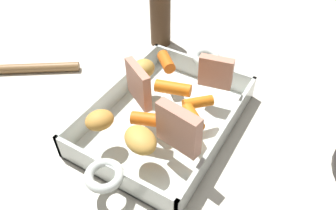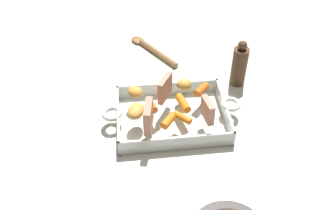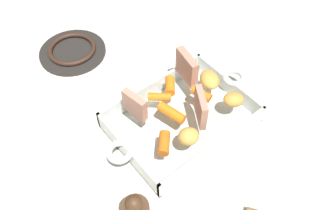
# 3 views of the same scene
# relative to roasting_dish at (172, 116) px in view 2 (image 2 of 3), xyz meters

# --- Properties ---
(ground_plane) EXTENTS (2.34, 2.34, 0.00)m
(ground_plane) POSITION_rel_roasting_dish_xyz_m (0.00, 0.00, -0.02)
(ground_plane) COLOR silver
(roasting_dish) EXTENTS (0.39, 0.23, 0.05)m
(roasting_dish) POSITION_rel_roasting_dish_xyz_m (0.00, 0.00, 0.00)
(roasting_dish) COLOR silver
(roasting_dish) RESTS_ON ground_plane
(roast_slice_thick) EXTENTS (0.03, 0.08, 0.07)m
(roast_slice_thick) POSITION_rel_roasting_dish_xyz_m (-0.07, -0.07, 0.07)
(roast_slice_thick) COLOR tan
(roast_slice_thick) RESTS_ON roasting_dish
(roast_slice_outer) EXTENTS (0.05, 0.07, 0.07)m
(roast_slice_outer) POSITION_rel_roasting_dish_xyz_m (-0.02, 0.04, 0.07)
(roast_slice_outer) COLOR tan
(roast_slice_outer) RESTS_ON roasting_dish
(roast_slice_thin) EXTENTS (0.03, 0.06, 0.06)m
(roast_slice_thin) POSITION_rel_roasting_dish_xyz_m (0.09, -0.05, 0.07)
(roast_slice_thin) COLOR tan
(roast_slice_thin) RESTS_ON roasting_dish
(baby_carrot_southwest) EXTENTS (0.05, 0.05, 0.02)m
(baby_carrot_southwest) POSITION_rel_roasting_dish_xyz_m (-0.02, -0.06, 0.05)
(baby_carrot_southwest) COLOR orange
(baby_carrot_southwest) RESTS_ON roasting_dish
(baby_carrot_center_left) EXTENTS (0.05, 0.05, 0.02)m
(baby_carrot_center_left) POSITION_rel_roasting_dish_xyz_m (0.09, 0.05, 0.05)
(baby_carrot_center_left) COLOR orange
(baby_carrot_center_left) RESTS_ON roasting_dish
(baby_carrot_southeast) EXTENTS (0.03, 0.05, 0.03)m
(baby_carrot_southeast) POSITION_rel_roasting_dish_xyz_m (-0.06, 0.00, 0.05)
(baby_carrot_southeast) COLOR orange
(baby_carrot_southeast) RESTS_ON roasting_dish
(baby_carrot_long) EXTENTS (0.05, 0.05, 0.02)m
(baby_carrot_long) POSITION_rel_roasting_dish_xyz_m (0.02, -0.05, 0.05)
(baby_carrot_long) COLOR orange
(baby_carrot_long) RESTS_ON roasting_dish
(baby_carrot_center_right) EXTENTS (0.04, 0.07, 0.02)m
(baby_carrot_center_right) POSITION_rel_roasting_dish_xyz_m (0.03, -0.00, 0.05)
(baby_carrot_center_right) COLOR orange
(baby_carrot_center_right) RESTS_ON roasting_dish
(potato_golden_small) EXTENTS (0.06, 0.06, 0.03)m
(potato_golden_small) POSITION_rel_roasting_dish_xyz_m (-0.10, 0.06, 0.05)
(potato_golden_small) COLOR gold
(potato_golden_small) RESTS_ON roasting_dish
(potato_whole) EXTENTS (0.06, 0.07, 0.03)m
(potato_whole) POSITION_rel_roasting_dish_xyz_m (-0.10, -0.02, 0.05)
(potato_whole) COLOR gold
(potato_whole) RESTS_ON roasting_dish
(potato_near_roast) EXTENTS (0.05, 0.05, 0.03)m
(potato_near_roast) POSITION_rel_roasting_dish_xyz_m (0.04, 0.07, 0.05)
(potato_near_roast) COLOR gold
(potato_near_roast) RESTS_ON roasting_dish
(serving_spoon) EXTENTS (0.16, 0.22, 0.02)m
(serving_spoon) POSITION_rel_roasting_dish_xyz_m (-0.03, 0.35, -0.01)
(serving_spoon) COLOR olive
(serving_spoon) RESTS_ON ground_plane
(pepper_mill) EXTENTS (0.05, 0.05, 0.16)m
(pepper_mill) POSITION_rel_roasting_dish_xyz_m (0.23, 0.15, 0.05)
(pepper_mill) COLOR #4C331E
(pepper_mill) RESTS_ON ground_plane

